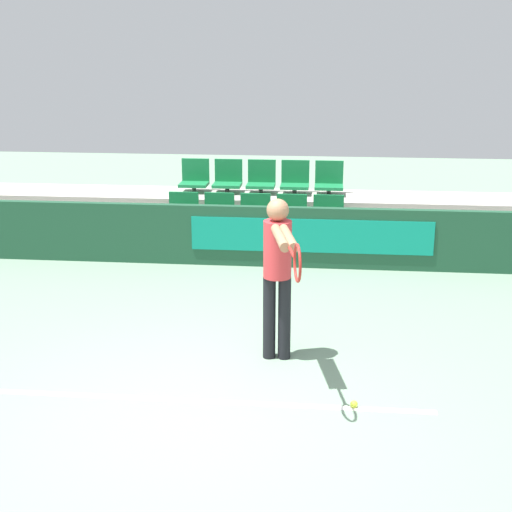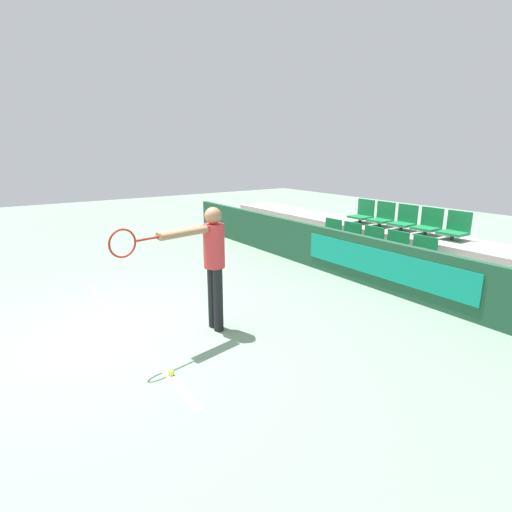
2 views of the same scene
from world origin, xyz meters
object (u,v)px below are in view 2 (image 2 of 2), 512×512
Objects in this scene: stadium_chair_6 at (382,216)px; tennis_player at (209,258)px; stadium_chair_0 at (330,233)px; stadium_chair_2 at (370,243)px; stadium_chair_3 at (394,248)px; stadium_chair_4 at (420,254)px; tennis_ball at (171,373)px; stadium_chair_1 at (349,238)px; stadium_chair_5 at (363,213)px; stadium_chair_7 at (404,220)px; stadium_chair_9 at (455,228)px; stadium_chair_8 at (428,224)px.

stadium_chair_6 is 0.32× the size of tennis_player.
stadium_chair_2 is at bearing 0.00° from stadium_chair_0.
stadium_chair_2 is 0.56m from stadium_chair_3.
stadium_chair_3 is (1.69, 0.00, 0.00)m from stadium_chair_0.
stadium_chair_0 is 1.00× the size of stadium_chair_4.
tennis_ball is (2.51, -4.87, -0.54)m from stadium_chair_0.
stadium_chair_3 and stadium_chair_4 have the same top height.
stadium_chair_3 is 0.56m from stadium_chair_4.
stadium_chair_6 reaches higher than stadium_chair_1.
stadium_chair_5 is 0.32× the size of tennis_player.
stadium_chair_3 is at bearing -61.97° from stadium_chair_7.
stadium_chair_9 is at bearing 92.50° from tennis_ball.
stadium_chair_7 is (0.00, 1.06, 0.36)m from stadium_chair_2.
stadium_chair_2 is 1.59m from stadium_chair_9.
stadium_chair_5 is at bearing 180.00° from stadium_chair_7.
tennis_ball is at bearing -76.85° from stadium_chair_7.
stadium_chair_4 is 1.00× the size of stadium_chair_5.
stadium_chair_7 is at bearing 43.20° from stadium_chair_0.
stadium_chair_1 is 1.00× the size of stadium_chair_4.
stadium_chair_8 is at bearing 0.00° from stadium_chair_5.
tennis_player is at bearing -70.65° from stadium_chair_5.
tennis_player is at bearing -95.56° from stadium_chair_9.
stadium_chair_7 reaches higher than stadium_chair_3.
stadium_chair_2 is 1.00× the size of stadium_chair_4.
stadium_chair_1 is at bearing 95.54° from tennis_player.
tennis_ball is (0.26, -5.93, -0.90)m from stadium_chair_9.
stadium_chair_3 is 2.03m from stadium_chair_5.
stadium_chair_4 is 1.59m from stadium_chair_7.
stadium_chair_1 is at bearing -61.97° from stadium_chair_5.
stadium_chair_2 is 8.16× the size of tennis_ball.
stadium_chair_7 is 1.13m from stadium_chair_9.
stadium_chair_6 and stadium_chair_8 have the same top height.
stadium_chair_0 is at bearing 180.00° from stadium_chair_1.
stadium_chair_2 is 1.00× the size of stadium_chair_5.
stadium_chair_9 reaches higher than stadium_chair_4.
stadium_chair_3 is at bearing -90.00° from stadium_chair_8.
stadium_chair_2 is 1.12m from stadium_chair_7.
stadium_chair_5 is 2.26m from stadium_chair_9.
stadium_chair_0 is at bearing 180.00° from stadium_chair_3.
stadium_chair_4 is at bearing 0.00° from stadium_chair_2.
stadium_chair_0 is 4.37m from tennis_player.
stadium_chair_2 is (0.56, 0.00, 0.00)m from stadium_chair_1.
stadium_chair_5 is 1.00× the size of stadium_chair_9.
stadium_chair_7 is at bearing 85.93° from tennis_player.
tennis_player is (0.07, -3.97, 0.45)m from stadium_chair_3.
tennis_ball is at bearing -62.72° from stadium_chair_0.
stadium_chair_4 is (1.69, 0.00, 0.00)m from stadium_chair_1.
stadium_chair_4 is 8.16× the size of tennis_ball.
stadium_chair_0 reaches higher than tennis_ball.
stadium_chair_3 is at bearing 0.00° from stadium_chair_0.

